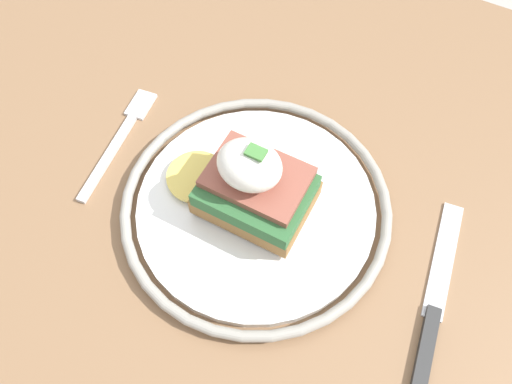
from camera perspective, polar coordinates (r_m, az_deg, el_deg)
The scene contains 6 objects.
ground_plane at distance 1.22m, azimuth 1.37°, elevation -18.76°, with size 6.00×6.00×0.00m, color #B2ADA3.
dining_table at distance 0.61m, azimuth 2.62°, elevation -7.54°, with size 0.89×0.75×0.77m.
plate at distance 0.47m, azimuth 0.00°, elevation -1.63°, with size 0.26×0.26×0.02m.
sandwich at distance 0.44m, azimuth -0.33°, elevation 0.73°, with size 0.14×0.08×0.09m.
fork at distance 0.54m, azimuth -15.22°, elevation 6.09°, with size 0.03×0.15×0.00m.
knife at distance 0.47m, azimuth 19.64°, elevation -12.45°, with size 0.04×0.18×0.01m.
Camera 1 is at (0.08, -0.21, 1.20)m, focal length 35.00 mm.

